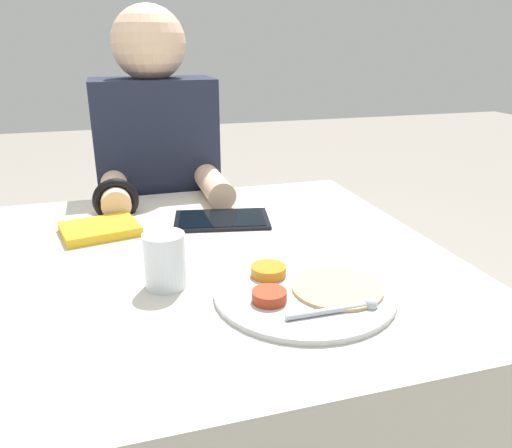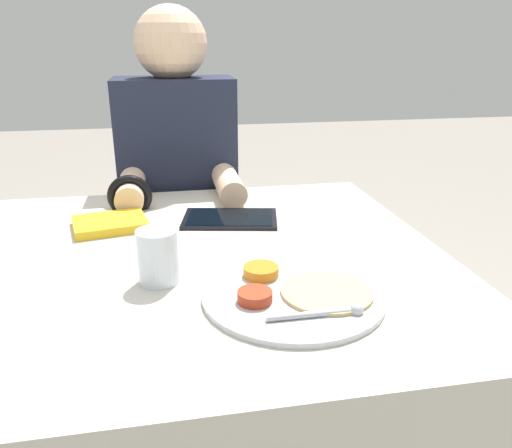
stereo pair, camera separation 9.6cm
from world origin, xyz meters
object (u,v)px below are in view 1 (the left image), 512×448
(red_notebook, at_px, (100,230))
(tablet_device, at_px, (222,220))
(drinking_glass, at_px, (165,260))
(thali_tray, at_px, (305,291))
(person_diner, at_px, (161,224))

(red_notebook, height_order, tablet_device, red_notebook)
(red_notebook, relative_size, drinking_glass, 1.88)
(thali_tray, distance_m, tablet_device, 0.39)
(tablet_device, bearing_deg, drinking_glass, -119.41)
(tablet_device, height_order, person_diner, person_diner)
(person_diner, xyz_separation_m, drinking_glass, (-0.06, -0.67, 0.18))
(tablet_device, relative_size, drinking_glass, 2.51)
(tablet_device, distance_m, person_diner, 0.42)
(tablet_device, xyz_separation_m, drinking_glass, (-0.16, -0.29, 0.04))
(person_diner, bearing_deg, red_notebook, -113.76)
(drinking_glass, bearing_deg, thali_tray, -24.60)
(thali_tray, bearing_deg, tablet_device, 97.76)
(red_notebook, xyz_separation_m, drinking_glass, (0.11, -0.29, 0.04))
(thali_tray, distance_m, drinking_glass, 0.24)
(thali_tray, xyz_separation_m, person_diner, (-0.16, 0.77, -0.14))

